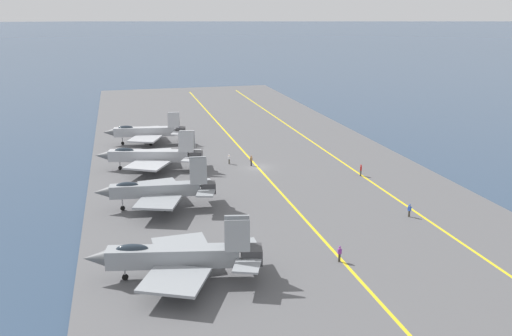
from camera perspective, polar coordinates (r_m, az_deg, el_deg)
name	(u,v)px	position (r m, az deg, el deg)	size (l,w,h in m)	color
ground_plane	(258,170)	(88.57, 0.19, -0.18)	(2000.00, 2000.00, 0.00)	#2D425B
carrier_deck	(258,169)	(88.51, 0.19, -0.06)	(187.39, 53.05, 0.40)	#565659
deck_stripe_foul_line	(341,161)	(93.03, 8.93, 0.70)	(168.66, 0.36, 0.01)	yellow
deck_stripe_centerline	(258,167)	(88.46, 0.19, 0.07)	(168.66, 0.36, 0.01)	yellow
parked_jet_nearest	(177,257)	(52.76, -8.33, -9.21)	(13.35, 17.02, 6.23)	gray
parked_jet_second	(159,190)	(70.84, -10.21, -2.25)	(12.56, 15.57, 6.69)	gray
parked_jet_third	(151,156)	(88.14, -10.97, 1.28)	(13.17, 17.22, 6.38)	#A8AAAF
parked_jet_fourth	(147,132)	(105.04, -11.44, 3.77)	(13.84, 15.50, 5.99)	#A8AAAF
crew_white_vest	(229,159)	(90.27, -2.84, 1.00)	(0.43, 0.46, 1.68)	#4C473D
crew_red_vest	(361,170)	(85.23, 10.98, -0.18)	(0.45, 0.39, 1.84)	#4C473D
crew_brown_vest	(251,160)	(89.05, -0.51, 0.83)	(0.45, 0.45, 1.77)	#232328
crew_blue_vest	(409,210)	(70.24, 15.85, -4.25)	(0.45, 0.40, 1.68)	#383328
crew_purple_vest	(340,253)	(56.79, 8.79, -8.84)	(0.31, 0.41, 1.74)	#383328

